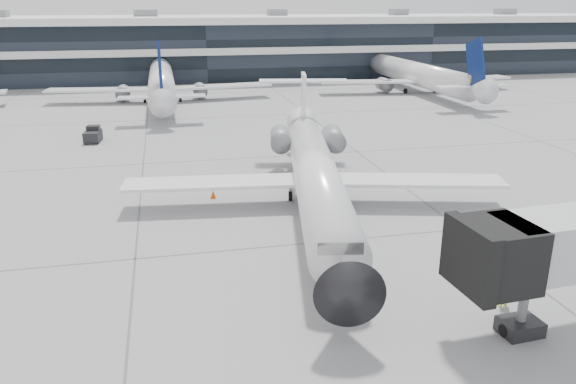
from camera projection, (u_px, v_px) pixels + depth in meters
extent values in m
plane|color=gray|center=(308.00, 243.00, 33.45)|extent=(220.00, 220.00, 0.00)
cube|color=black|center=(202.00, 50.00, 107.69)|extent=(170.00, 22.00, 10.00)
cylinder|color=white|center=(316.00, 176.00, 37.86)|extent=(7.72, 26.53, 2.97)
cone|color=black|center=(345.00, 277.00, 23.89)|extent=(3.48, 3.57, 2.97)
cone|color=white|center=(303.00, 125.00, 51.93)|extent=(3.42, 3.98, 2.83)
cube|color=white|center=(212.00, 183.00, 38.91)|extent=(12.36, 4.21, 0.24)
cube|color=white|center=(416.00, 181.00, 39.39)|extent=(12.45, 5.80, 0.24)
cylinder|color=slate|center=(280.00, 139.00, 46.19)|extent=(2.30, 3.98, 1.65)
cylinder|color=slate|center=(334.00, 138.00, 46.34)|extent=(2.30, 3.98, 1.65)
cube|color=white|center=(303.00, 101.00, 50.56)|extent=(0.82, 2.87, 4.96)
cube|color=white|center=(303.00, 81.00, 50.42)|extent=(8.12, 3.17, 0.18)
cylinder|color=black|center=(332.00, 277.00, 28.67)|extent=(0.31, 0.64, 0.62)
cylinder|color=black|center=(290.00, 196.00, 40.59)|extent=(0.39, 0.74, 0.70)
cylinder|color=black|center=(336.00, 195.00, 40.70)|extent=(0.39, 0.74, 0.70)
cube|color=black|center=(498.00, 254.00, 22.63)|extent=(2.67, 3.20, 2.66)
cylinder|color=slate|center=(523.00, 306.00, 23.91)|extent=(0.42, 0.42, 2.66)
cube|color=black|center=(520.00, 327.00, 24.23)|extent=(1.80, 1.44, 0.66)
imported|color=#DCFB1A|center=(505.00, 289.00, 26.26)|extent=(0.78, 0.65, 1.84)
cone|color=#DA4C0B|center=(213.00, 194.00, 41.08)|extent=(0.40, 0.40, 0.62)
cube|color=#DA4C0B|center=(213.00, 198.00, 41.17)|extent=(0.55, 0.55, 0.03)
cube|color=black|center=(93.00, 136.00, 57.57)|extent=(1.75, 2.67, 1.03)
cube|color=black|center=(93.00, 128.00, 57.88)|extent=(1.36, 1.16, 0.57)
cylinder|color=black|center=(89.00, 138.00, 58.48)|extent=(0.26, 0.52, 0.50)
cylinder|color=black|center=(101.00, 137.00, 58.62)|extent=(0.26, 0.52, 0.50)
cylinder|color=black|center=(85.00, 142.00, 56.76)|extent=(0.26, 0.52, 0.50)
cylinder|color=black|center=(98.00, 141.00, 56.89)|extent=(0.26, 0.52, 0.50)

